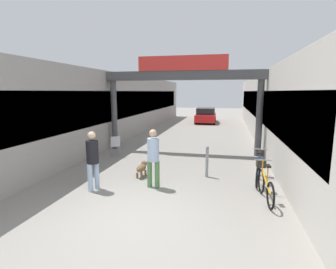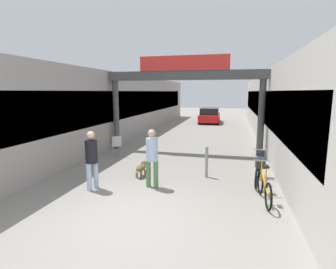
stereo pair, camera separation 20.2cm
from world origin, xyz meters
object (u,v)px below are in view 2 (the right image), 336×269
Objects in this scene: bollard_post_metal at (207,162)px; bicycle_blue_second at (259,168)px; dog_on_leash at (142,168)px; cafe_chair_aluminium_nearer at (116,144)px; pedestrian_with_dog at (152,154)px; pedestrian_companion at (92,157)px; bicycle_orange_nearest at (263,183)px; parked_car_red at (210,116)px.

bicycle_blue_second is at bearing -1.32° from bollard_post_metal.
bollard_post_metal reaches higher than dog_on_leash.
bicycle_blue_second is at bearing -19.01° from cafe_chair_aluminium_nearer.
bollard_post_metal is at bearing 41.86° from pedestrian_with_dog.
pedestrian_companion is at bearing -148.66° from bollard_post_metal.
pedestrian_companion is 3.61m from bollard_post_metal.
dog_on_leash is 3.85m from bicycle_orange_nearest.
parked_car_red reaches higher than bollard_post_metal.
cafe_chair_aluminium_nearer is at bearing 149.26° from bicycle_orange_nearest.
pedestrian_companion reaches higher than bicycle_blue_second.
bicycle_orange_nearest and bicycle_blue_second have the same top height.
pedestrian_with_dog is 1.02× the size of bicycle_orange_nearest.
cafe_chair_aluminium_nearer is at bearing 105.00° from pedestrian_companion.
bicycle_orange_nearest is 2.17m from bollard_post_metal.
pedestrian_companion is 1.90× the size of cafe_chair_aluminium_nearer.
cafe_chair_aluminium_nearer is (-4.07, 1.92, 0.01)m from bollard_post_metal.
pedestrian_with_dog is at bearing -53.99° from dog_on_leash.
dog_on_leash is 0.39× the size of bicycle_blue_second.
pedestrian_with_dog reaches higher than pedestrian_companion.
dog_on_leash is (0.96, 1.45, -0.67)m from pedestrian_companion.
bicycle_blue_second is at bearing 21.34° from pedestrian_companion.
dog_on_leash is 2.15m from bollard_post_metal.
pedestrian_with_dog is at bearing 177.12° from bicycle_orange_nearest.
parked_car_red is at bearing 78.16° from cafe_chair_aluminium_nearer.
bicycle_blue_second is (3.07, 1.26, -0.55)m from pedestrian_with_dog.
bicycle_blue_second is at bearing -79.48° from parked_car_red.
pedestrian_companion is at bearing -158.66° from bicycle_blue_second.
parked_car_red is at bearing 100.52° from bicycle_blue_second.
cafe_chair_aluminium_nearer is at bearing 130.25° from dog_on_leash.
pedestrian_companion is 1.01× the size of bicycle_blue_second.
pedestrian_with_dog reaches higher than parked_car_red.
bicycle_blue_second reaches higher than cafe_chair_aluminium_nearer.
parked_car_red is (1.81, 17.26, -0.32)m from pedestrian_companion.
pedestrian_with_dog is 2.00m from bollard_post_metal.
dog_on_leash is at bearing -93.07° from parked_car_red.
parked_car_red reaches higher than bicycle_orange_nearest.
parked_car_red reaches higher than cafe_chair_aluminium_nearer.
bicycle_blue_second is at bearing 89.62° from bicycle_orange_nearest.
bollard_post_metal is at bearing 31.34° from pedestrian_companion.
bicycle_orange_nearest is at bearing -2.88° from pedestrian_with_dog.
cafe_chair_aluminium_nearer is at bearing -101.84° from parked_car_red.
pedestrian_with_dog is 3.11m from bicycle_orange_nearest.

